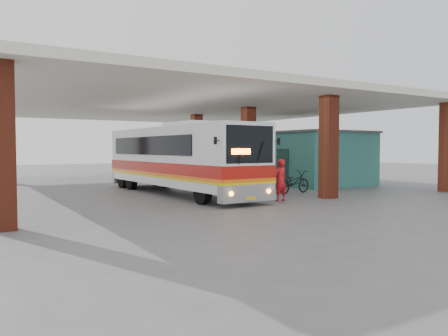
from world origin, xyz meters
TOP-DOWN VIEW (x-y plane):
  - ground at (0.00, 0.00)m, footprint 90.00×90.00m
  - brick_columns at (1.43, 5.00)m, footprint 20.10×21.60m
  - canopy_roof at (0.50, 6.50)m, footprint 21.00×23.00m
  - shop_building at (7.49, 4.00)m, footprint 5.20×8.20m
  - coach_bus at (-1.74, 1.89)m, footprint 2.79×11.40m
  - motorcycle at (3.00, -0.76)m, footprint 2.11×0.97m
  - pedestrian at (0.57, -2.78)m, footprint 0.65×0.46m
  - red_chair at (5.08, 6.13)m, footprint 0.49×0.49m

SIDE VIEW (x-z plane):
  - ground at x=0.00m, z-range 0.00..0.00m
  - red_chair at x=5.08m, z-range -0.03..0.71m
  - motorcycle at x=3.00m, z-range 0.00..1.07m
  - pedestrian at x=0.57m, z-range 0.00..1.69m
  - shop_building at x=7.49m, z-range 0.01..3.12m
  - coach_bus at x=-1.74m, z-range -0.01..3.29m
  - brick_columns at x=1.43m, z-range 0.00..4.35m
  - canopy_roof at x=0.50m, z-range 4.35..4.65m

